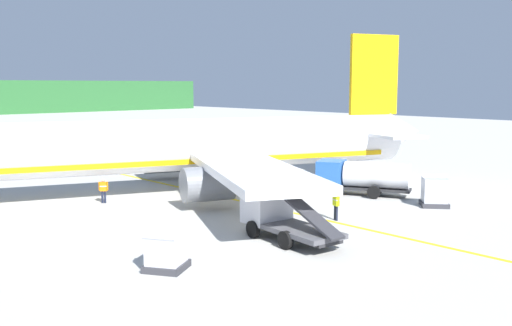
{
  "coord_description": "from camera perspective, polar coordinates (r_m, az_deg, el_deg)",
  "views": [
    {
      "loc": [
        -7.95,
        -12.46,
        7.83
      ],
      "look_at": [
        18.0,
        15.9,
        2.61
      ],
      "focal_mm": 40.43,
      "sensor_mm": 36.0,
      "label": 1
    }
  ],
  "objects": [
    {
      "name": "apron_guide_line",
      "position": [
        39.6,
        -2.01,
        -3.67
      ],
      "size": [
        0.3,
        60.0,
        0.01
      ],
      "primitive_type": "cube",
      "color": "yellow",
      "rests_on": "ground"
    },
    {
      "name": "service_truck_pushback",
      "position": [
        29.83,
        2.21,
        -5.15
      ],
      "size": [
        2.87,
        6.44,
        2.59
      ],
      "color": "silver",
      "rests_on": "ground"
    },
    {
      "name": "crew_marshaller",
      "position": [
        33.82,
        7.93,
        -3.92
      ],
      "size": [
        0.36,
        0.6,
        1.76
      ],
      "color": "#191E33",
      "rests_on": "ground"
    },
    {
      "name": "service_truck_catering",
      "position": [
        41.79,
        10.36,
        -1.25
      ],
      "size": [
        4.71,
        6.68,
        2.4
      ],
      "color": "#2659A5",
      "rests_on": "ground"
    },
    {
      "name": "crew_loader_left",
      "position": [
        39.7,
        -14.86,
        -2.48
      ],
      "size": [
        0.51,
        0.46,
        1.65
      ],
      "color": "#191E33",
      "rests_on": "ground"
    },
    {
      "name": "cargo_container_mid",
      "position": [
        25.03,
        -8.89,
        -8.49
      ],
      "size": [
        2.24,
        2.24,
        1.86
      ],
      "color": "#333338",
      "rests_on": "ground"
    },
    {
      "name": "cargo_container_near",
      "position": [
        39.14,
        17.24,
        -2.75
      ],
      "size": [
        2.39,
        2.39,
        2.0
      ],
      "color": "#333338",
      "rests_on": "ground"
    },
    {
      "name": "airliner_foreground",
      "position": [
        42.45,
        -6.88,
        1.67
      ],
      "size": [
        40.14,
        33.68,
        11.9
      ],
      "color": "white",
      "rests_on": "ground"
    }
  ]
}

